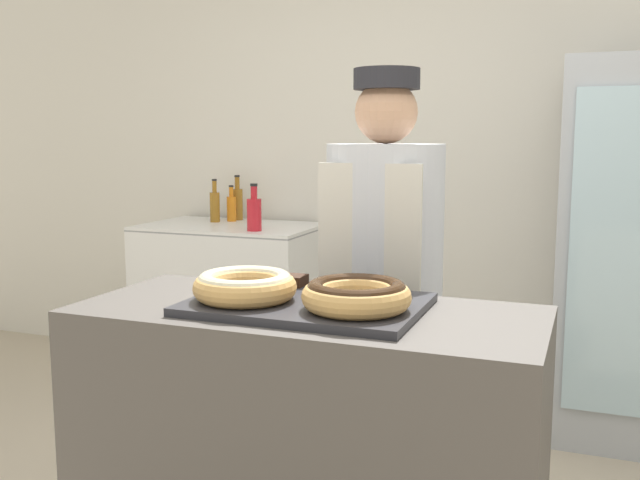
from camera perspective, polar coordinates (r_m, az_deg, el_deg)
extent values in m
cube|color=silver|center=(3.99, 10.66, 7.30)|extent=(8.00, 0.06, 2.70)
cube|color=#4C4742|center=(2.15, -1.01, -17.63)|extent=(1.30, 0.58, 0.93)
cube|color=#2D2D33|center=(1.99, -1.04, -5.17)|extent=(0.64, 0.45, 0.02)
torus|color=tan|center=(2.00, -6.02, -3.78)|extent=(0.29, 0.29, 0.07)
torus|color=beige|center=(1.99, -6.03, -3.22)|extent=(0.26, 0.26, 0.04)
torus|color=tan|center=(1.87, 2.93, -4.54)|extent=(0.29, 0.29, 0.07)
torus|color=#331E0F|center=(1.87, 2.93, -3.95)|extent=(0.26, 0.26, 0.04)
cube|color=black|center=(2.18, -2.16, -3.24)|extent=(0.07, 0.07, 0.03)
cube|color=black|center=(2.10, 3.61, -3.69)|extent=(0.07, 0.07, 0.03)
cylinder|color=#4C4C51|center=(2.66, 5.00, -14.13)|extent=(0.29, 0.29, 0.79)
cylinder|color=silver|center=(2.48, 5.20, 0.81)|extent=(0.41, 0.41, 0.59)
cube|color=silver|center=(2.39, 3.83, -8.94)|extent=(0.34, 0.02, 1.24)
sphere|color=tan|center=(2.46, 5.32, 10.16)|extent=(0.21, 0.21, 0.21)
cylinder|color=#232328|center=(2.47, 5.36, 12.70)|extent=(0.22, 0.22, 0.07)
cube|color=#ADB2B7|center=(3.59, 23.44, -0.91)|extent=(0.61, 0.63, 1.75)
cube|color=silver|center=(3.27, 23.68, -1.15)|extent=(0.50, 0.02, 1.40)
cube|color=white|center=(4.15, -7.08, -5.06)|extent=(0.99, 0.62, 0.91)
cube|color=gray|center=(4.07, -7.18, 0.93)|extent=(0.99, 0.62, 0.01)
cylinder|color=orange|center=(4.24, -7.09, 2.48)|extent=(0.06, 0.06, 0.15)
cylinder|color=orange|center=(4.23, -7.12, 3.85)|extent=(0.03, 0.03, 0.06)
cylinder|color=black|center=(4.22, -7.12, 4.30)|extent=(0.03, 0.03, 0.01)
cylinder|color=red|center=(3.78, -5.29, 2.02)|extent=(0.08, 0.08, 0.17)
cylinder|color=red|center=(3.77, -5.31, 3.81)|extent=(0.04, 0.04, 0.07)
cylinder|color=black|center=(3.77, -5.32, 4.41)|extent=(0.04, 0.04, 0.01)
cylinder|color=#99661E|center=(4.30, -6.62, 2.84)|extent=(0.06, 0.06, 0.18)
cylinder|color=#99661E|center=(4.29, -6.65, 4.55)|extent=(0.03, 0.03, 0.07)
cylinder|color=black|center=(4.29, -6.65, 5.10)|extent=(0.03, 0.03, 0.01)
cylinder|color=#99661E|center=(4.21, -8.41, 2.61)|extent=(0.06, 0.06, 0.17)
cylinder|color=#99661E|center=(4.20, -8.45, 4.25)|extent=(0.03, 0.03, 0.07)
cylinder|color=black|center=(4.19, -8.46, 4.78)|extent=(0.03, 0.03, 0.01)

